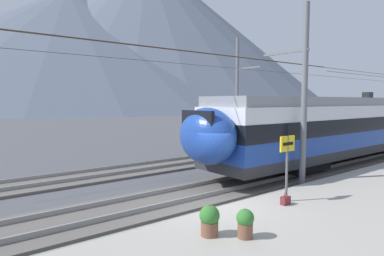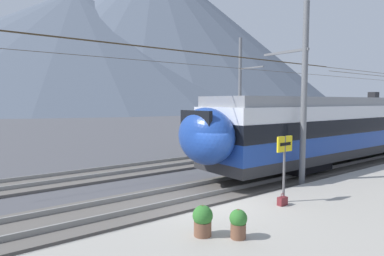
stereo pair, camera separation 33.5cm
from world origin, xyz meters
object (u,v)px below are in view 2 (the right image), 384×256
Objects in this scene: train_near_platform at (371,123)px; handbag_near_sign at (282,201)px; train_far_track at (346,117)px; catenary_mast_mid at (301,93)px; platform_sign at (284,154)px; potted_plant_by_shelter at (238,222)px; potted_plant_platform_edge at (203,219)px; catenary_mast_far_side at (241,92)px.

train_near_platform is 72.85× the size of handbag_near_sign.
catenary_mast_mid is (-17.16, -7.29, 1.74)m from train_far_track.
train_far_track is 18.73m from catenary_mast_mid.
platform_sign is (-13.01, -3.33, -0.27)m from train_near_platform.
train_far_track reaches higher than platform_sign.
platform_sign is 1.49m from handbag_near_sign.
train_near_platform reaches higher than platform_sign.
potted_plant_by_shelter is (-16.20, -4.49, -1.46)m from train_near_platform.
platform_sign is 3.59m from potted_plant_by_shelter.
train_near_platform is 16.87m from potted_plant_by_shelter.
train_far_track is 40.76× the size of potted_plant_platform_edge.
catenary_mast_far_side is (5.84, 9.24, 0.33)m from catenary_mast_mid.
potted_plant_by_shelter is at bearing -164.50° from train_near_platform.
platform_sign is (-8.80, -10.76, -2.34)m from catenary_mast_far_side.
train_near_platform is 40.99× the size of potted_plant_by_shelter.
train_far_track is at bearing 37.62° from train_near_platform.
platform_sign is 2.86× the size of potted_plant_platform_edge.
train_near_platform reaches higher than potted_plant_platform_edge.
catenary_mast_mid is 58.87× the size of potted_plant_by_shelter.
train_far_track is (7.11, 5.47, 0.00)m from train_near_platform.
catenary_mast_mid reaches higher than train_near_platform.
train_near_platform is at bearing 14.86° from handbag_near_sign.
train_near_platform is 10.37m from catenary_mast_mid.
catenary_mast_mid is 1.00× the size of catenary_mast_far_side.
train_far_track is 25.70m from potted_plant_platform_edge.
platform_sign is 3.07× the size of potted_plant_by_shelter.
catenary_mast_mid reaches higher than potted_plant_platform_edge.
potted_plant_platform_edge reaches higher than handbag_near_sign.
potted_plant_by_shelter is at bearing -159.97° from platform_sign.
train_near_platform is 8.97m from train_far_track.
train_near_platform is at bearing 12.99° from potted_plant_platform_edge.
handbag_near_sign is (-13.32, -3.53, -1.71)m from train_near_platform.
train_near_platform and train_far_track have the same top height.
catenary_mast_mid is 104.63× the size of handbag_near_sign.
catenary_mast_mid is 10.94m from catenary_mast_far_side.
potted_plant_by_shelter is (-11.98, -11.92, -3.54)m from catenary_mast_far_side.
potted_plant_platform_edge is at bearing -174.40° from handbag_near_sign.
handbag_near_sign is at bearing -129.72° from catenary_mast_far_side.
train_near_platform is 17.29m from potted_plant_platform_edge.
train_near_platform is 0.70× the size of catenary_mast_far_side.
catenary_mast_far_side is at bearing 50.73° from platform_sign.
platform_sign reaches higher than potted_plant_by_shelter.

